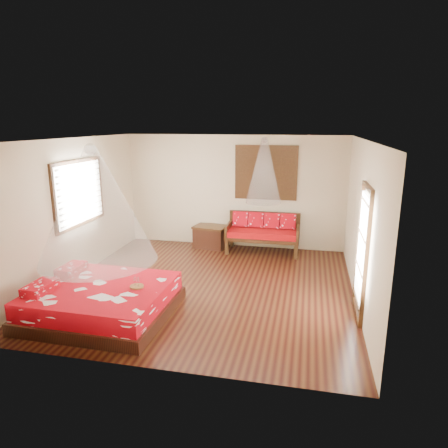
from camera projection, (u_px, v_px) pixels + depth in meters
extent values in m
cube|color=black|center=(207.00, 286.00, 7.76)|extent=(5.50, 5.50, 0.02)
cube|color=silver|center=(206.00, 139.00, 7.06)|extent=(5.50, 5.50, 0.02)
cube|color=beige|center=(73.00, 209.00, 7.97)|extent=(0.02, 5.50, 2.80)
cube|color=beige|center=(362.00, 224.00, 6.85)|extent=(0.02, 5.50, 2.80)
cube|color=beige|center=(234.00, 192.00, 10.03)|extent=(5.50, 0.02, 2.80)
cube|color=beige|center=(149.00, 267.00, 4.80)|extent=(5.50, 0.02, 2.80)
cube|color=black|center=(103.00, 309.00, 6.58)|extent=(2.22, 2.02, 0.20)
cube|color=#AE0512|center=(102.00, 295.00, 6.52)|extent=(2.12, 1.91, 0.30)
cube|color=#AE0512|center=(40.00, 288.00, 6.25)|extent=(0.32, 0.58, 0.15)
cube|color=#AE0512|center=(71.00, 269.00, 7.04)|extent=(0.32, 0.58, 0.15)
cube|color=black|center=(227.00, 246.00, 9.58)|extent=(0.08, 0.08, 0.42)
cube|color=black|center=(296.00, 250.00, 9.24)|extent=(0.08, 0.08, 0.42)
cube|color=black|center=(232.00, 238.00, 10.20)|extent=(0.08, 0.08, 0.42)
cube|color=black|center=(297.00, 242.00, 9.87)|extent=(0.08, 0.08, 0.42)
cube|color=black|center=(262.00, 237.00, 9.68)|extent=(1.76, 0.78, 0.08)
cube|color=#93050C|center=(263.00, 233.00, 9.65)|extent=(1.70, 0.72, 0.14)
cube|color=black|center=(264.00, 222.00, 9.94)|extent=(1.76, 0.06, 0.55)
cube|color=black|center=(229.00, 229.00, 9.81)|extent=(0.06, 0.78, 0.30)
cube|color=black|center=(298.00, 233.00, 9.47)|extent=(0.06, 0.78, 0.30)
cube|color=#AE0512|center=(240.00, 219.00, 9.93)|extent=(0.37, 0.19, 0.39)
cube|color=#AE0512|center=(256.00, 220.00, 9.85)|extent=(0.37, 0.19, 0.39)
cube|color=#AE0512|center=(272.00, 221.00, 9.77)|extent=(0.37, 0.19, 0.39)
cube|color=#AE0512|center=(288.00, 222.00, 9.69)|extent=(0.37, 0.19, 0.39)
cube|color=black|center=(211.00, 237.00, 10.13)|extent=(0.86, 0.68, 0.51)
cube|color=black|center=(211.00, 227.00, 10.06)|extent=(0.90, 0.73, 0.05)
cube|color=black|center=(266.00, 173.00, 9.70)|extent=(1.52, 0.06, 1.32)
cube|color=black|center=(266.00, 173.00, 9.69)|extent=(1.35, 0.04, 1.10)
cube|color=black|center=(79.00, 193.00, 8.08)|extent=(0.08, 1.74, 1.34)
cube|color=white|center=(81.00, 193.00, 8.07)|extent=(0.04, 1.54, 1.10)
cube|color=black|center=(362.00, 254.00, 6.38)|extent=(0.08, 1.02, 2.16)
cube|color=white|center=(361.00, 248.00, 6.36)|extent=(0.03, 0.82, 1.70)
cylinder|color=brown|center=(137.00, 286.00, 6.45)|extent=(0.22, 0.22, 0.03)
cone|color=white|center=(95.00, 205.00, 6.15)|extent=(1.83, 1.83, 1.80)
cone|color=white|center=(264.00, 171.00, 9.23)|extent=(0.83, 0.83, 1.50)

